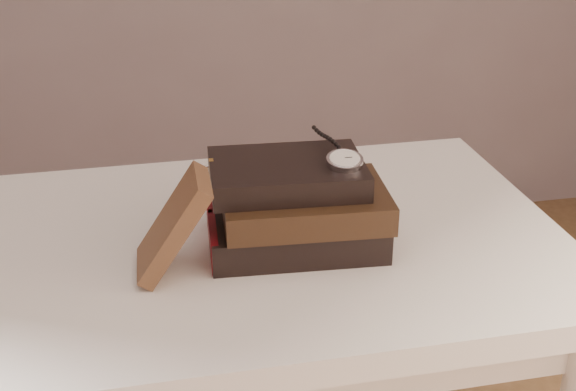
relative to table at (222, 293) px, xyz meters
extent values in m
cube|color=white|center=(0.00, 0.00, 0.07)|extent=(1.00, 0.60, 0.04)
cube|color=white|center=(0.00, 0.00, 0.01)|extent=(0.88, 0.49, 0.08)
cylinder|color=white|center=(0.45, 0.25, -0.30)|extent=(0.05, 0.05, 0.71)
cube|color=black|center=(0.10, -0.03, 0.11)|extent=(0.25, 0.18, 0.05)
cube|color=beige|center=(0.11, -0.03, 0.11)|extent=(0.24, 0.17, 0.04)
cube|color=gold|center=(-0.01, 0.00, 0.11)|extent=(0.01, 0.01, 0.05)
cube|color=maroon|center=(-0.01, -0.02, 0.11)|extent=(0.02, 0.15, 0.05)
cube|color=black|center=(0.12, -0.04, 0.16)|extent=(0.24, 0.17, 0.04)
cube|color=beige|center=(0.12, -0.04, 0.16)|extent=(0.23, 0.16, 0.03)
cube|color=gold|center=(0.01, -0.01, 0.16)|extent=(0.01, 0.01, 0.04)
cube|color=black|center=(0.09, -0.02, 0.20)|extent=(0.22, 0.16, 0.04)
cube|color=beige|center=(0.10, -0.02, 0.20)|extent=(0.21, 0.15, 0.03)
cube|color=gold|center=(-0.01, 0.01, 0.20)|extent=(0.01, 0.01, 0.04)
cube|color=#422819|center=(-0.07, -0.07, 0.16)|extent=(0.11, 0.10, 0.14)
cylinder|color=silver|center=(0.17, -0.05, 0.22)|extent=(0.05, 0.05, 0.02)
cylinder|color=white|center=(0.17, -0.05, 0.22)|extent=(0.04, 0.04, 0.01)
torus|color=silver|center=(0.17, -0.05, 0.22)|extent=(0.05, 0.05, 0.01)
cylinder|color=silver|center=(0.17, -0.02, 0.22)|extent=(0.01, 0.01, 0.01)
cube|color=black|center=(0.17, -0.04, 0.23)|extent=(0.00, 0.01, 0.00)
cube|color=black|center=(0.17, -0.05, 0.23)|extent=(0.01, 0.00, 0.00)
sphere|color=black|center=(0.17, -0.01, 0.23)|extent=(0.01, 0.01, 0.01)
sphere|color=black|center=(0.17, 0.00, 0.23)|extent=(0.01, 0.01, 0.01)
sphere|color=black|center=(0.17, 0.01, 0.23)|extent=(0.01, 0.01, 0.01)
sphere|color=black|center=(0.17, 0.02, 0.23)|extent=(0.01, 0.01, 0.01)
sphere|color=black|center=(0.16, 0.02, 0.23)|extent=(0.01, 0.01, 0.01)
sphere|color=black|center=(0.16, 0.03, 0.23)|extent=(0.01, 0.01, 0.01)
sphere|color=black|center=(0.16, 0.04, 0.22)|extent=(0.01, 0.01, 0.01)
sphere|color=black|center=(0.16, 0.05, 0.22)|extent=(0.01, 0.01, 0.01)
sphere|color=black|center=(0.16, 0.06, 0.22)|extent=(0.01, 0.01, 0.01)
sphere|color=black|center=(0.16, 0.07, 0.22)|extent=(0.01, 0.01, 0.01)
torus|color=silver|center=(0.00, 0.05, 0.16)|extent=(0.05, 0.02, 0.05)
torus|color=silver|center=(0.05, 0.05, 0.16)|extent=(0.05, 0.02, 0.05)
cylinder|color=silver|center=(0.02, 0.05, 0.16)|extent=(0.01, 0.00, 0.00)
cylinder|color=silver|center=(-0.02, 0.11, 0.16)|extent=(0.01, 0.11, 0.03)
cylinder|color=silver|center=(0.08, 0.10, 0.16)|extent=(0.01, 0.11, 0.03)
camera|label=1|loc=(-0.11, -0.97, 0.63)|focal=47.85mm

